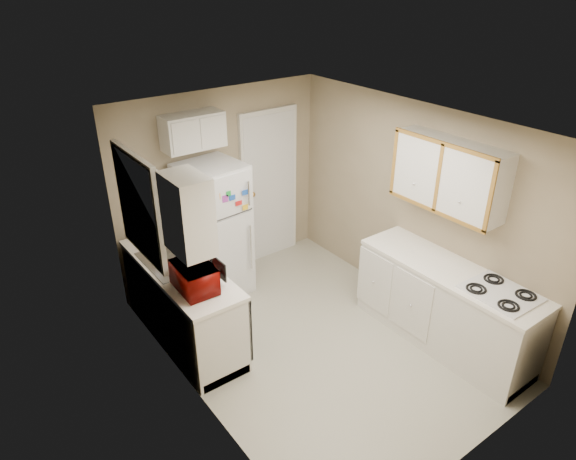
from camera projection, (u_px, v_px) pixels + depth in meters
floor at (315, 340)px, 5.61m from camera, size 3.80×3.80×0.00m
ceiling at (322, 125)px, 4.51m from camera, size 3.80×3.80×0.00m
wall_left at (190, 292)px, 4.32m from camera, size 3.80×3.80×0.00m
wall_right at (414, 209)px, 5.80m from camera, size 3.80×3.80×0.00m
wall_back at (222, 185)px, 6.42m from camera, size 2.80×2.80×0.00m
wall_front at (485, 347)px, 3.71m from camera, size 2.80×2.80×0.00m
left_counter at (183, 303)px, 5.47m from camera, size 0.60×1.80×0.90m
dishwasher at (235, 317)px, 5.17m from camera, size 0.03×0.58×0.72m
sink at (173, 264)px, 5.39m from camera, size 0.54×0.74×0.16m
microwave at (195, 276)px, 4.83m from camera, size 0.49×0.28×0.32m
soap_bottle at (157, 244)px, 5.48m from camera, size 0.10×0.10×0.21m
window_blinds at (140, 206)px, 4.91m from camera, size 0.10×0.98×1.08m
upper_cabinet_left at (188, 214)px, 4.28m from camera, size 0.30×0.45×0.70m
refrigerator at (214, 231)px, 6.11m from camera, size 0.74×0.73×1.67m
cabinet_over_fridge at (193, 131)px, 5.73m from camera, size 0.70×0.30×0.40m
interior_door at (270, 187)px, 6.84m from camera, size 0.86×0.06×2.08m
right_counter at (445, 306)px, 5.42m from camera, size 0.60×2.00×0.90m
stove at (490, 337)px, 5.06m from camera, size 0.54×0.66×0.78m
upper_cabinet_right at (449, 175)px, 5.09m from camera, size 0.30×1.20×0.70m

